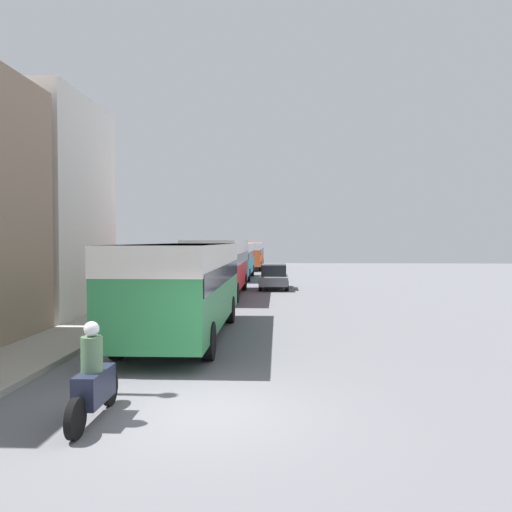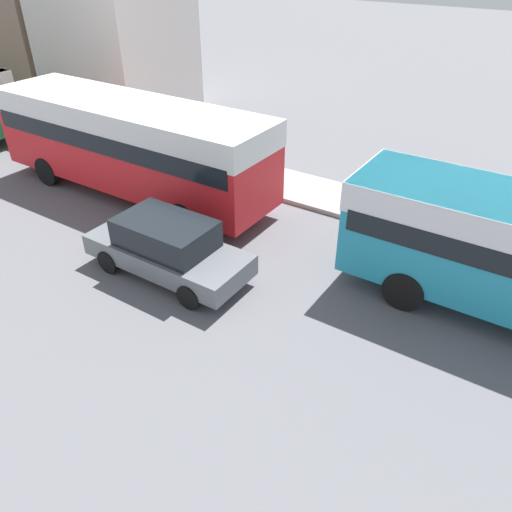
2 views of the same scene
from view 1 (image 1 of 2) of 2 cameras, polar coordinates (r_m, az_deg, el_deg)
ground_plane at (r=9.48m, az=-6.48°, el=-17.27°), size 120.00×120.00×0.00m
building_midblock at (r=22.55m, az=-24.53°, el=4.95°), size 5.21×6.10×8.81m
bus_lead at (r=15.98m, az=-8.23°, el=-2.38°), size 2.66×9.52×2.98m
bus_following at (r=27.98m, az=-4.21°, el=-0.44°), size 2.65×10.12×3.11m
bus_third_in_line at (r=40.48m, az=-2.21°, el=0.02°), size 2.51×9.23×2.85m
bus_rear at (r=54.45m, az=-0.64°, el=0.48°), size 2.63×11.13×2.87m
motorcycle_behind_lead at (r=9.19m, az=-18.09°, el=-13.49°), size 0.39×2.24×1.73m
car_crossing at (r=31.99m, az=2.05°, el=-2.33°), size 1.83×4.40×1.57m
pedestrian_near_curb at (r=54.90m, az=-4.79°, el=-0.40°), size 0.35×0.35×1.71m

